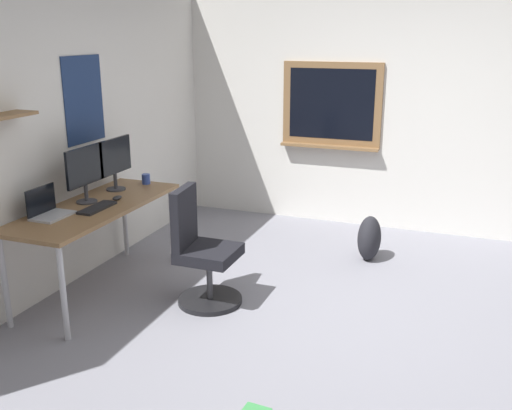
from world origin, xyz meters
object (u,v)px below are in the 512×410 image
at_px(laptop, 48,210).
at_px(monitor_secondary, 115,160).
at_px(monitor_primary, 85,171).
at_px(keyboard, 97,208).
at_px(computer_mouse, 117,198).
at_px(backpack, 369,238).
at_px(office_chair, 201,255).
at_px(coffee_mug, 146,179).
at_px(desk, 96,213).

distance_m(laptop, monitor_secondary, 0.87).
bearing_deg(monitor_primary, laptop, 173.48).
distance_m(keyboard, computer_mouse, 0.28).
bearing_deg(backpack, keyboard, 129.74).
distance_m(keyboard, backpack, 2.54).
bearing_deg(backpack, monitor_secondary, 116.41).
xyz_separation_m(laptop, keyboard, (0.30, -0.23, -0.04)).
height_order(office_chair, coffee_mug, office_chair).
height_order(monitor_primary, keyboard, monitor_primary).
distance_m(laptop, coffee_mug, 1.14).
relative_size(coffee_mug, backpack, 0.21).
bearing_deg(monitor_secondary, monitor_primary, 180.00).
bearing_deg(computer_mouse, coffee_mug, 5.21).
xyz_separation_m(office_chair, monitor_secondary, (0.35, 1.00, 0.62)).
bearing_deg(office_chair, coffee_mug, 53.88).
height_order(laptop, computer_mouse, laptop).
distance_m(office_chair, monitor_primary, 1.18).
bearing_deg(monitor_primary, monitor_secondary, 0.00).
relative_size(keyboard, computer_mouse, 3.56).
bearing_deg(laptop, computer_mouse, -21.88).
bearing_deg(desk, keyboard, -136.60).
height_order(keyboard, backpack, keyboard).
relative_size(office_chair, coffee_mug, 10.33).
relative_size(laptop, monitor_secondary, 0.67).
xyz_separation_m(office_chair, backpack, (1.39, -1.10, -0.19)).
distance_m(monitor_primary, monitor_secondary, 0.42).
relative_size(monitor_primary, computer_mouse, 4.46).
relative_size(computer_mouse, coffee_mug, 1.13).
bearing_deg(monitor_primary, keyboard, -124.69).
xyz_separation_m(coffee_mug, backpack, (0.76, -1.96, -0.59)).
bearing_deg(computer_mouse, backpack, -55.60).
distance_m(laptop, monitor_primary, 0.48).
xyz_separation_m(office_chair, monitor_primary, (-0.07, 1.00, 0.62)).
distance_m(monitor_secondary, computer_mouse, 0.41).
relative_size(monitor_secondary, computer_mouse, 4.46).
bearing_deg(office_chair, keyboard, 103.72).
relative_size(monitor_primary, coffee_mug, 5.04).
bearing_deg(monitor_secondary, laptop, 176.73).
relative_size(office_chair, monitor_primary, 2.05).
distance_m(laptop, computer_mouse, 0.62).
height_order(coffee_mug, backpack, coffee_mug).
distance_m(desk, backpack, 2.54).
height_order(monitor_primary, backpack, monitor_primary).
bearing_deg(computer_mouse, monitor_secondary, 34.26).
height_order(desk, computer_mouse, computer_mouse).
bearing_deg(office_chair, computer_mouse, 84.27).
bearing_deg(desk, laptop, 158.27).
bearing_deg(office_chair, monitor_primary, 94.13).
relative_size(keyboard, coffee_mug, 4.02).
xyz_separation_m(desk, computer_mouse, (0.20, -0.08, 0.09)).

